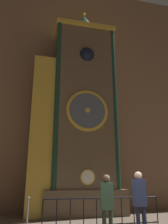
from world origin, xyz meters
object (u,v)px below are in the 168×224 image
visitor_near (107,201)px  stanchion_post (27,220)px  clock_tower (77,113)px  visitor_far (140,198)px

visitor_near → stanchion_post: 2.93m
clock_tower → visitor_far: clock_tower is taller
clock_tower → stanchion_post: bearing=-129.4°
visitor_near → stanchion_post: size_ratio=1.66×
visitor_near → stanchion_post: visitor_near is taller
stanchion_post → clock_tower: bearing=50.6°
stanchion_post → visitor_near: bearing=-43.1°
stanchion_post → visitor_far: bearing=-30.5°
clock_tower → stanchion_post: clock_tower is taller
visitor_near → visitor_far: 1.03m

